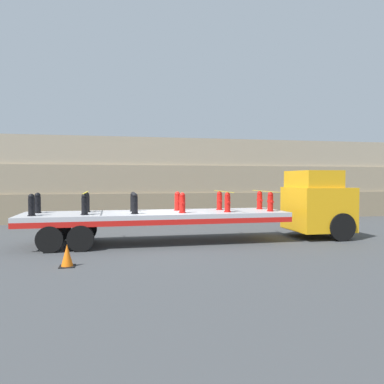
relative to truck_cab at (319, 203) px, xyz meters
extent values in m
plane|color=#3F4244|center=(-7.12, 0.00, -1.49)|extent=(120.00, 120.00, 0.00)
cube|color=#84755B|center=(-7.12, 8.97, -0.64)|extent=(60.00, 3.00, 1.69)
cube|color=gray|center=(-7.12, 9.12, 1.05)|extent=(60.00, 3.00, 1.69)
cube|color=tan|center=(-7.12, 9.27, 2.75)|extent=(60.00, 3.00, 1.69)
cube|color=orange|center=(-0.07, 0.00, -0.23)|extent=(2.37, 2.42, 1.87)
cube|color=orange|center=(-0.30, 0.00, 1.07)|extent=(1.66, 2.23, 0.72)
cube|color=black|center=(0.59, 0.00, 0.14)|extent=(0.95, 2.13, 1.05)
cylinder|color=black|center=(0.35, -1.15, -0.91)|extent=(1.16, 0.28, 1.16)
cylinder|color=black|center=(0.35, 1.15, -0.91)|extent=(1.16, 0.28, 1.16)
cube|color=#B2B2B7|center=(-7.12, 0.00, -0.34)|extent=(10.37, 2.59, 0.17)
cube|color=red|center=(-7.12, -1.26, -0.52)|extent=(10.37, 0.08, 0.20)
cube|color=red|center=(-7.12, 1.26, -0.52)|extent=(10.37, 0.08, 0.20)
cylinder|color=black|center=(-9.98, -1.19, -1.02)|extent=(0.93, 0.30, 0.93)
cylinder|color=black|center=(-9.98, 1.19, -1.02)|extent=(0.93, 0.30, 0.93)
cylinder|color=black|center=(-11.01, -1.19, -1.02)|extent=(0.93, 0.30, 0.93)
cylinder|color=black|center=(-11.01, 1.19, -1.02)|extent=(0.93, 0.30, 0.93)
cylinder|color=black|center=(-11.71, -0.57, -0.24)|extent=(0.29, 0.29, 0.03)
cylinder|color=black|center=(-11.71, -0.57, 0.07)|extent=(0.23, 0.23, 0.64)
sphere|color=black|center=(-11.71, -0.57, 0.44)|extent=(0.22, 0.22, 0.22)
cylinder|color=black|center=(-11.71, -0.75, 0.15)|extent=(0.10, 0.12, 0.10)
cylinder|color=black|center=(-11.71, -0.39, 0.15)|extent=(0.10, 0.12, 0.10)
cylinder|color=black|center=(-11.71, 0.57, -0.24)|extent=(0.29, 0.29, 0.03)
cylinder|color=black|center=(-11.71, 0.57, 0.07)|extent=(0.23, 0.23, 0.64)
sphere|color=black|center=(-11.71, 0.57, 0.44)|extent=(0.22, 0.22, 0.22)
cylinder|color=black|center=(-11.71, 0.39, 0.15)|extent=(0.10, 0.12, 0.10)
cylinder|color=black|center=(-11.71, 0.75, 0.15)|extent=(0.10, 0.12, 0.10)
cylinder|color=black|center=(-9.88, -0.57, -0.24)|extent=(0.29, 0.29, 0.03)
cylinder|color=black|center=(-9.88, -0.57, 0.07)|extent=(0.23, 0.23, 0.64)
sphere|color=black|center=(-9.88, -0.57, 0.44)|extent=(0.22, 0.22, 0.22)
cylinder|color=black|center=(-9.88, -0.75, 0.15)|extent=(0.10, 0.12, 0.10)
cylinder|color=black|center=(-9.88, -0.39, 0.15)|extent=(0.10, 0.12, 0.10)
cylinder|color=black|center=(-9.88, 0.57, -0.24)|extent=(0.29, 0.29, 0.03)
cylinder|color=black|center=(-9.88, 0.57, 0.07)|extent=(0.23, 0.23, 0.64)
sphere|color=black|center=(-9.88, 0.57, 0.44)|extent=(0.22, 0.22, 0.22)
cylinder|color=black|center=(-9.88, 0.39, 0.15)|extent=(0.10, 0.12, 0.10)
cylinder|color=black|center=(-9.88, 0.75, 0.15)|extent=(0.10, 0.12, 0.10)
cylinder|color=black|center=(-8.04, -0.57, -0.24)|extent=(0.29, 0.29, 0.03)
cylinder|color=black|center=(-8.04, -0.57, 0.07)|extent=(0.23, 0.23, 0.64)
sphere|color=black|center=(-8.04, -0.57, 0.44)|extent=(0.22, 0.22, 0.22)
cylinder|color=black|center=(-8.04, -0.75, 0.15)|extent=(0.10, 0.12, 0.10)
cylinder|color=black|center=(-8.04, -0.39, 0.15)|extent=(0.10, 0.12, 0.10)
cylinder|color=black|center=(-8.04, 0.57, -0.24)|extent=(0.29, 0.29, 0.03)
cylinder|color=black|center=(-8.04, 0.57, 0.07)|extent=(0.23, 0.23, 0.64)
sphere|color=black|center=(-8.04, 0.57, 0.44)|extent=(0.22, 0.22, 0.22)
cylinder|color=black|center=(-8.04, 0.39, 0.15)|extent=(0.10, 0.12, 0.10)
cylinder|color=black|center=(-8.04, 0.75, 0.15)|extent=(0.10, 0.12, 0.10)
cylinder|color=red|center=(-6.21, -0.57, -0.24)|extent=(0.29, 0.29, 0.03)
cylinder|color=red|center=(-6.21, -0.57, 0.07)|extent=(0.23, 0.23, 0.64)
sphere|color=red|center=(-6.21, -0.57, 0.44)|extent=(0.22, 0.22, 0.22)
cylinder|color=red|center=(-6.21, -0.75, 0.15)|extent=(0.10, 0.12, 0.10)
cylinder|color=red|center=(-6.21, -0.39, 0.15)|extent=(0.10, 0.12, 0.10)
cylinder|color=red|center=(-6.21, 0.57, -0.24)|extent=(0.29, 0.29, 0.03)
cylinder|color=red|center=(-6.21, 0.57, 0.07)|extent=(0.23, 0.23, 0.64)
sphere|color=red|center=(-6.21, 0.57, 0.44)|extent=(0.22, 0.22, 0.22)
cylinder|color=red|center=(-6.21, 0.39, 0.15)|extent=(0.10, 0.12, 0.10)
cylinder|color=red|center=(-6.21, 0.75, 0.15)|extent=(0.10, 0.12, 0.10)
cylinder|color=red|center=(-4.37, -0.57, -0.24)|extent=(0.29, 0.29, 0.03)
cylinder|color=red|center=(-4.37, -0.57, 0.07)|extent=(0.23, 0.23, 0.64)
sphere|color=red|center=(-4.37, -0.57, 0.44)|extent=(0.22, 0.22, 0.22)
cylinder|color=red|center=(-4.37, -0.75, 0.15)|extent=(0.10, 0.12, 0.10)
cylinder|color=red|center=(-4.37, -0.39, 0.15)|extent=(0.10, 0.12, 0.10)
cylinder|color=red|center=(-4.37, 0.57, -0.24)|extent=(0.29, 0.29, 0.03)
cylinder|color=red|center=(-4.37, 0.57, 0.07)|extent=(0.23, 0.23, 0.64)
sphere|color=red|center=(-4.37, 0.57, 0.44)|extent=(0.22, 0.22, 0.22)
cylinder|color=red|center=(-4.37, 0.39, 0.15)|extent=(0.10, 0.12, 0.10)
cylinder|color=red|center=(-4.37, 0.75, 0.15)|extent=(0.10, 0.12, 0.10)
cylinder|color=red|center=(-2.54, -0.57, -0.24)|extent=(0.29, 0.29, 0.03)
cylinder|color=red|center=(-2.54, -0.57, 0.07)|extent=(0.23, 0.23, 0.64)
sphere|color=red|center=(-2.54, -0.57, 0.44)|extent=(0.22, 0.22, 0.22)
cylinder|color=red|center=(-2.54, -0.75, 0.15)|extent=(0.10, 0.12, 0.10)
cylinder|color=red|center=(-2.54, -0.39, 0.15)|extent=(0.10, 0.12, 0.10)
cylinder|color=red|center=(-2.54, 0.57, -0.24)|extent=(0.29, 0.29, 0.03)
cylinder|color=red|center=(-2.54, 0.57, 0.07)|extent=(0.23, 0.23, 0.64)
sphere|color=red|center=(-2.54, 0.57, 0.44)|extent=(0.22, 0.22, 0.22)
cylinder|color=red|center=(-2.54, 0.39, 0.15)|extent=(0.10, 0.12, 0.10)
cylinder|color=red|center=(-2.54, 0.75, 0.15)|extent=(0.10, 0.12, 0.10)
cube|color=yellow|center=(-9.88, 0.00, 0.55)|extent=(0.05, 2.79, 0.01)
cube|color=yellow|center=(-4.37, 0.00, 0.55)|extent=(0.05, 2.79, 0.01)
cube|color=yellow|center=(-2.54, 0.00, 0.55)|extent=(0.05, 2.79, 0.01)
cube|color=black|center=(-10.17, -3.51, -1.47)|extent=(0.44, 0.44, 0.03)
cone|color=orange|center=(-10.17, -3.51, -1.14)|extent=(0.34, 0.34, 0.64)
camera|label=1|loc=(-8.86, -14.85, 1.08)|focal=35.00mm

